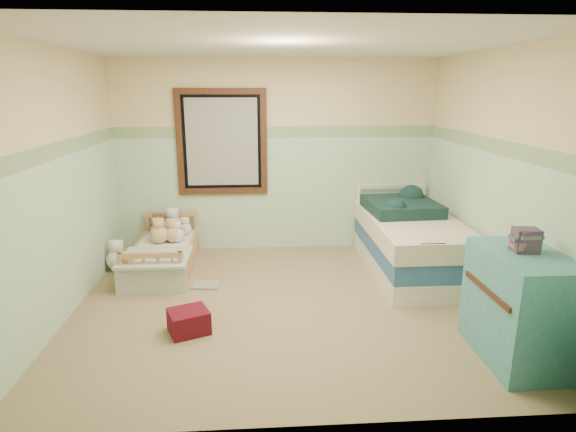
{
  "coord_description": "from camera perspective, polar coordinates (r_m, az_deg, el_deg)",
  "views": [
    {
      "loc": [
        -0.26,
        -4.39,
        2.12
      ],
      "look_at": [
        0.06,
        0.35,
        0.83
      ],
      "focal_mm": 29.38,
      "sensor_mm": 36.0,
      "label": 1
    }
  ],
  "objects": [
    {
      "name": "floor",
      "position": [
        4.88,
        -0.43,
        -10.7
      ],
      "size": [
        4.2,
        3.6,
        0.02
      ],
      "primitive_type": "cube",
      "color": "brown",
      "rests_on": "ground"
    },
    {
      "name": "ceiling",
      "position": [
        4.41,
        -0.5,
        20.23
      ],
      "size": [
        4.2,
        3.6,
        0.02
      ],
      "primitive_type": "cube",
      "color": "silver",
      "rests_on": "wall_back"
    },
    {
      "name": "wall_back",
      "position": [
        6.25,
        -1.45,
        7.17
      ],
      "size": [
        4.2,
        0.04,
        2.5
      ],
      "primitive_type": "cube",
      "color": "beige",
      "rests_on": "floor"
    },
    {
      "name": "wall_front",
      "position": [
        2.74,
        1.78,
        -3.39
      ],
      "size": [
        4.2,
        0.04,
        2.5
      ],
      "primitive_type": "cube",
      "color": "beige",
      "rests_on": "floor"
    },
    {
      "name": "wall_left",
      "position": [
        4.84,
        -26.2,
        3.22
      ],
      "size": [
        0.04,
        3.6,
        2.5
      ],
      "primitive_type": "cube",
      "color": "beige",
      "rests_on": "floor"
    },
    {
      "name": "wall_right",
      "position": [
        5.06,
        24.1,
        3.92
      ],
      "size": [
        0.04,
        3.6,
        2.5
      ],
      "primitive_type": "cube",
      "color": "beige",
      "rests_on": "floor"
    },
    {
      "name": "wainscot_mint",
      "position": [
        6.33,
        -1.41,
        2.66
      ],
      "size": [
        4.2,
        0.01,
        1.5
      ],
      "primitive_type": "cube",
      "color": "#A3C3A5",
      "rests_on": "floor"
    },
    {
      "name": "border_strip",
      "position": [
        6.2,
        -1.46,
        10.12
      ],
      "size": [
        4.2,
        0.01,
        0.15
      ],
      "primitive_type": "cube",
      "color": "#3F7443",
      "rests_on": "wall_back"
    },
    {
      "name": "window_frame",
      "position": [
        6.2,
        -8.0,
        8.82
      ],
      "size": [
        1.16,
        0.06,
        1.36
      ],
      "primitive_type": "cube",
      "color": "black",
      "rests_on": "wall_back"
    },
    {
      "name": "window_blinds",
      "position": [
        6.21,
        -8.0,
        8.83
      ],
      "size": [
        0.92,
        0.01,
        1.12
      ],
      "primitive_type": "cube",
      "color": "#ADADAB",
      "rests_on": "window_frame"
    },
    {
      "name": "toddler_bed_frame",
      "position": [
        5.92,
        -14.79,
        -5.45
      ],
      "size": [
        0.69,
        1.38,
        0.18
      ],
      "primitive_type": "cube",
      "color": "#B77D52",
      "rests_on": "floor"
    },
    {
      "name": "toddler_mattress",
      "position": [
        5.87,
        -14.89,
        -4.09
      ],
      "size": [
        0.63,
        1.32,
        0.12
      ],
      "primitive_type": "cube",
      "color": "silver",
      "rests_on": "toddler_bed_frame"
    },
    {
      "name": "patchwork_quilt",
      "position": [
        5.45,
        -15.77,
        -4.83
      ],
      "size": [
        0.75,
        0.69,
        0.03
      ],
      "primitive_type": "cube",
      "color": "#6989B7",
      "rests_on": "toddler_mattress"
    },
    {
      "name": "plush_bed_brown",
      "position": [
        6.32,
        -15.49,
        -1.29
      ],
      "size": [
        0.19,
        0.19,
        0.19
      ],
      "primitive_type": "sphere",
      "color": "brown",
      "rests_on": "toddler_mattress"
    },
    {
      "name": "plush_bed_white",
      "position": [
        6.27,
        -13.72,
        -1.06
      ],
      "size": [
        0.23,
        0.23,
        0.23
      ],
      "primitive_type": "sphere",
      "color": "silver",
      "rests_on": "toddler_mattress"
    },
    {
      "name": "plush_bed_tan",
      "position": [
        6.1,
        -15.43,
        -1.86
      ],
      "size": [
        0.19,
        0.19,
        0.19
      ],
      "primitive_type": "sphere",
      "color": "#DDAE7C",
      "rests_on": "toddler_mattress"
    },
    {
      "name": "plush_bed_dark",
      "position": [
        6.06,
        -13.29,
        -1.96
      ],
      "size": [
        0.16,
        0.16,
        0.16
      ],
      "primitive_type": "sphere",
      "color": "black",
      "rests_on": "toddler_mattress"
    },
    {
      "name": "plush_floor_cream",
      "position": [
        6.05,
        -19.93,
        -5.02
      ],
      "size": [
        0.26,
        0.26,
        0.26
      ],
      "primitive_type": "sphere",
      "color": "white",
      "rests_on": "floor"
    },
    {
      "name": "plush_floor_tan",
      "position": [
        5.45,
        -18.66,
        -7.1
      ],
      "size": [
        0.26,
        0.26,
        0.26
      ],
      "primitive_type": "sphere",
      "color": "#DDAE7C",
      "rests_on": "floor"
    },
    {
      "name": "twin_bed_frame",
      "position": [
        5.84,
        14.51,
        -5.47
      ],
      "size": [
        0.95,
        1.89,
        0.22
      ],
      "primitive_type": "cube",
      "color": "white",
      "rests_on": "floor"
    },
    {
      "name": "twin_boxspring",
      "position": [
        5.77,
        14.66,
        -3.42
      ],
      "size": [
        0.95,
        1.89,
        0.22
      ],
      "primitive_type": "cube",
      "color": "navy",
      "rests_on": "twin_bed_frame"
    },
    {
      "name": "twin_mattress",
      "position": [
        5.71,
        14.8,
        -1.33
      ],
      "size": [
        0.98,
        1.93,
        0.22
      ],
      "primitive_type": "cube",
      "color": "beige",
      "rests_on": "twin_boxspring"
    },
    {
      "name": "teal_blanket",
      "position": [
        5.92,
        13.56,
        1.15
      ],
      "size": [
        0.85,
        0.9,
        0.14
      ],
      "primitive_type": "cube",
      "rotation": [
        0.0,
        0.0,
        0.06
      ],
      "color": "black",
      "rests_on": "twin_mattress"
    },
    {
      "name": "dresser",
      "position": [
        4.23,
        26.24,
        -9.8
      ],
      "size": [
        0.56,
        0.9,
        0.9
      ],
      "primitive_type": "cube",
      "color": "#39737B",
      "rests_on": "floor"
    },
    {
      "name": "book_stack",
      "position": [
        4.08,
        26.84,
        -2.63
      ],
      "size": [
        0.2,
        0.16,
        0.19
      ],
      "primitive_type": "cube",
      "rotation": [
        0.0,
        0.0,
        -0.11
      ],
      "color": "brown",
      "rests_on": "dresser"
    },
    {
      "name": "red_pillow",
      "position": [
        4.41,
        -11.92,
        -12.36
      ],
      "size": [
        0.42,
        0.4,
        0.21
      ],
      "primitive_type": "cube",
      "rotation": [
        0.0,
        0.0,
        0.39
      ],
      "color": "maroon",
      "rests_on": "floor"
    },
    {
      "name": "floor_book",
      "position": [
        5.35,
        -9.86,
        -8.26
      ],
      "size": [
        0.31,
        0.25,
        0.03
      ],
      "primitive_type": "cube",
      "rotation": [
        0.0,
        0.0,
        -0.14
      ],
      "color": "orange",
      "rests_on": "floor"
    },
    {
      "name": "extra_plush_0",
      "position": [
        6.21,
        -12.34,
        -1.51
      ],
      "size": [
        0.16,
        0.16,
        0.16
      ],
      "primitive_type": "sphere",
      "color": "white",
      "rests_on": "toddler_mattress"
    },
    {
      "name": "extra_plush_1",
      "position": [
        6.31,
        -15.67,
        -1.47
      ],
      "size": [
        0.15,
        0.15,
        0.15
      ],
      "primitive_type": "sphere",
      "color": "#DDAE7C",
      "rests_on": "toddler_mattress"
    },
    {
      "name": "extra_plush_2",
      "position": [
        5.94,
        -13.71,
        -2.14
      ],
      "size": [
        0.2,
        0.2,
        0.2
      ],
      "primitive_type": "sphere",
      "color": "#DDAE7C",
      "rests_on": "toddler_mattress"
    },
    {
      "name": "extra_plush_3",
      "position": [
        5.93,
        -15.3,
        -2.2
      ],
      "size": [
        0.22,
        0.22,
        0.22
      ],
      "primitive_type": "sphere",
      "color": "#DDAE7C",
      "rests_on": "toddler_mattress"
    },
    {
      "name": "extra_plush_4",
      "position": [
        5.93,
        -13.29,
        -2.22
      ],
      "size": [
        0.18,
        0.18,
        0.18
      ],
      "primitive_type": "sphere",
      "color": "silver",
      "rests_on": "toddler_mattress"
    }
  ]
}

